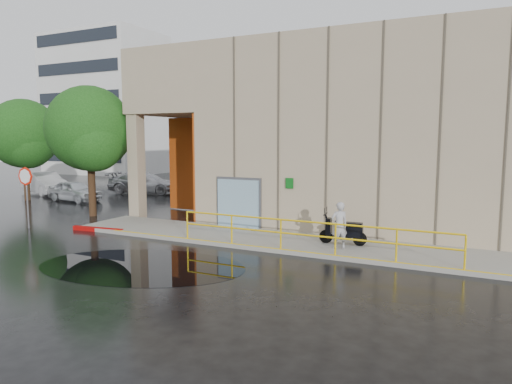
% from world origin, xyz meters
% --- Properties ---
extents(ground, '(120.00, 120.00, 0.00)m').
position_xyz_m(ground, '(0.00, 0.00, 0.00)').
color(ground, black).
rests_on(ground, ground).
extents(sidewalk, '(20.00, 3.00, 0.15)m').
position_xyz_m(sidewalk, '(4.00, 4.50, 0.07)').
color(sidewalk, gray).
rests_on(sidewalk, ground).
extents(building, '(20.00, 10.17, 8.00)m').
position_xyz_m(building, '(5.10, 10.98, 4.21)').
color(building, tan).
rests_on(building, ground).
extents(guardrail, '(9.56, 0.06, 1.03)m').
position_xyz_m(guardrail, '(4.25, 3.15, 0.68)').
color(guardrail, yellow).
rests_on(guardrail, sidewalk).
extents(distant_building, '(12.00, 8.08, 15.00)m').
position_xyz_m(distant_building, '(-28.00, 27.98, 7.50)').
color(distant_building, silver).
rests_on(distant_building, ground).
extents(person, '(0.70, 0.67, 1.61)m').
position_xyz_m(person, '(5.08, 4.00, 0.95)').
color(person, '#A4A3A8').
rests_on(person, sidewalk).
extents(scooter, '(1.69, 0.67, 1.29)m').
position_xyz_m(scooter, '(5.06, 4.66, 0.89)').
color(scooter, black).
rests_on(scooter, sidewalk).
extents(stop_sign, '(0.80, 0.11, 2.66)m').
position_xyz_m(stop_sign, '(-8.21, 2.34, 1.93)').
color(stop_sign, '#5B5B5F').
rests_on(stop_sign, ground).
extents(red_curb, '(2.40, 0.47, 0.18)m').
position_xyz_m(red_curb, '(-4.96, 3.10, 0.09)').
color(red_curb, '#9B0706').
rests_on(red_curb, ground).
extents(puddle, '(7.24, 5.37, 0.01)m').
position_xyz_m(puddle, '(0.08, -0.19, 0.00)').
color(puddle, black).
rests_on(puddle, ground).
extents(car_a, '(3.88, 1.87, 1.28)m').
position_xyz_m(car_a, '(-13.08, 9.39, 0.64)').
color(car_a, silver).
rests_on(car_a, ground).
extents(car_b, '(4.92, 3.01, 1.53)m').
position_xyz_m(car_b, '(-17.84, 11.16, 0.77)').
color(car_b, '#B8B8BA').
rests_on(car_b, ground).
extents(car_c, '(5.54, 3.25, 1.51)m').
position_xyz_m(car_c, '(-11.78, 14.47, 0.75)').
color(car_c, '#A0A1A7').
rests_on(car_c, ground).
extents(tree_near, '(4.17, 4.17, 6.44)m').
position_xyz_m(tree_near, '(-7.92, 5.83, 4.18)').
color(tree_near, black).
rests_on(tree_near, ground).
extents(tree_far, '(4.26, 4.26, 6.29)m').
position_xyz_m(tree_far, '(-16.02, 8.42, 3.98)').
color(tree_far, black).
rests_on(tree_far, ground).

